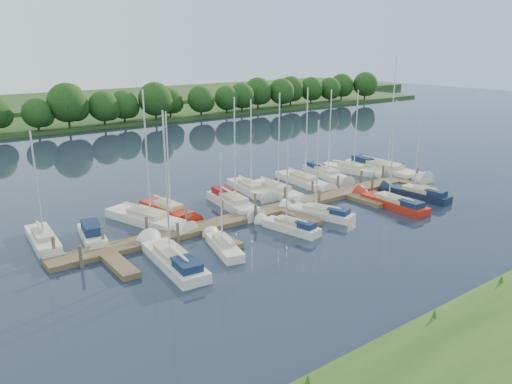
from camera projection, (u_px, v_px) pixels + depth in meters
ground at (345, 238)px, 38.29m from camera, size 260.00×260.00×0.00m
dock at (284, 211)px, 43.86m from camera, size 40.00×6.00×0.40m
mooring_pilings at (276, 203)px, 44.61m from camera, size 38.24×2.84×2.00m
far_shore at (59, 119)px, 95.88m from camera, size 180.00×30.00×0.60m
distant_hill at (28, 104)px, 114.98m from camera, size 220.00×40.00×1.40m
treeline at (71, 107)px, 83.84m from camera, size 146.10×9.77×8.21m
sailboat_n_0 at (44, 241)px, 36.86m from camera, size 2.02×6.93×8.89m
motorboat at (93, 236)px, 37.73m from camera, size 2.32×5.49×1.60m
sailboat_n_2 at (149, 221)px, 41.16m from camera, size 4.31×8.98×11.39m
sailboat_n_3 at (169, 211)px, 43.47m from camera, size 2.48×7.33×9.36m
sailboat_n_4 at (233, 204)px, 45.19m from camera, size 2.62×8.12×10.40m
sailboat_n_5 at (250, 190)px, 49.87m from camera, size 2.67×7.61×9.61m
sailboat_n_6 at (277, 193)px, 48.79m from camera, size 1.97×8.04×10.37m
sailboat_n_7 at (304, 182)px, 52.71m from camera, size 2.42×8.27×10.42m
sailboat_n_8 at (326, 174)px, 55.60m from camera, size 3.16×7.96×9.97m
sailboat_n_9 at (352, 170)px, 57.44m from camera, size 3.73×7.70×9.74m
sailboat_n_10 at (384, 170)px, 57.20m from camera, size 2.63×10.76×13.64m
sailboat_s_0 at (173, 260)px, 33.56m from camera, size 2.57×8.49×10.71m
sailboat_s_1 at (223, 247)px, 35.91m from camera, size 2.46×5.73×7.43m
sailboat_s_2 at (290, 227)px, 39.57m from camera, size 2.46×5.80×7.55m
sailboat_s_3 at (319, 213)px, 42.86m from camera, size 3.35×6.71×8.60m
sailboat_s_4 at (392, 203)px, 45.48m from camera, size 2.13×7.86×9.96m
sailboat_s_5 at (417, 194)px, 48.13m from camera, size 2.23×7.07×9.04m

